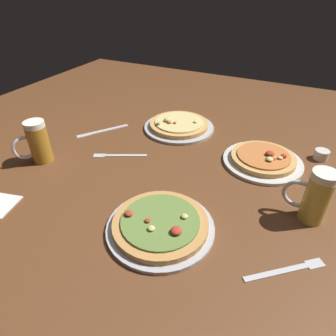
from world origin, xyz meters
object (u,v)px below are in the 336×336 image
object	(u,v)px
pizza_plate_near	(160,225)
beer_mug_dark	(315,197)
beer_mug_amber	(37,142)
knife_right	(103,131)
pizza_plate_side	(263,159)
fork_left	(287,270)
pizza_plate_far	(179,125)
fork_spare	(119,155)
ramekin_sauce	(321,155)

from	to	relation	value
pizza_plate_near	beer_mug_dark	distance (m)	0.43
beer_mug_amber	knife_right	world-z (taller)	beer_mug_amber
pizza_plate_side	fork_left	bearing A→B (deg)	-72.30
pizza_plate_far	fork_left	bearing A→B (deg)	-46.68
beer_mug_dark	fork_spare	bearing A→B (deg)	176.36
beer_mug_dark	knife_right	bearing A→B (deg)	167.88
ramekin_sauce	fork_left	bearing A→B (deg)	-94.81
fork_left	knife_right	distance (m)	0.93
beer_mug_amber	fork_left	size ratio (longest dim) A/B	0.91
pizza_plate_near	pizza_plate_far	distance (m)	0.62
pizza_plate_far	knife_right	xyz separation A→B (m)	(-0.30, -0.17, -0.01)
pizza_plate_near	pizza_plate_side	distance (m)	0.50
beer_mug_amber	fork_left	xyz separation A→B (m)	(0.90, -0.11, -0.08)
knife_right	fork_left	bearing A→B (deg)	-25.60
beer_mug_amber	knife_right	bearing A→B (deg)	78.72
ramekin_sauce	fork_left	size ratio (longest dim) A/B	0.30
fork_left	fork_spare	size ratio (longest dim) A/B	0.90
knife_right	pizza_plate_side	bearing A→B (deg)	4.16
pizza_plate_near	knife_right	xyz separation A→B (m)	(-0.50, 0.41, -0.01)
fork_spare	fork_left	bearing A→B (deg)	-21.50
pizza_plate_far	ramekin_sauce	distance (m)	0.59
beer_mug_dark	fork_spare	xyz separation A→B (m)	(-0.69, 0.04, -0.08)
pizza_plate_far	pizza_plate_side	distance (m)	0.42
knife_right	beer_mug_dark	bearing A→B (deg)	-12.12
beer_mug_dark	fork_left	xyz separation A→B (m)	(-0.03, -0.21, -0.08)
pizza_plate_near	ramekin_sauce	distance (m)	0.70
pizza_plate_near	beer_mug_amber	bearing A→B (deg)	168.14
beer_mug_amber	fork_spare	distance (m)	0.29
pizza_plate_near	pizza_plate_far	size ratio (longest dim) A/B	0.96
beer_mug_dark	ramekin_sauce	distance (m)	0.37
pizza_plate_near	ramekin_sauce	bearing A→B (deg)	57.10
pizza_plate_near	ramekin_sauce	size ratio (longest dim) A/B	5.66
pizza_plate_far	beer_mug_amber	size ratio (longest dim) A/B	1.98
fork_left	pizza_plate_side	bearing A→B (deg)	107.70
beer_mug_dark	pizza_plate_near	bearing A→B (deg)	-148.01
pizza_plate_side	fork_spare	world-z (taller)	pizza_plate_side
pizza_plate_near	knife_right	distance (m)	0.65
fork_spare	beer_mug_dark	bearing A→B (deg)	-3.64
knife_right	fork_spare	distance (m)	0.23
beer_mug_amber	fork_spare	bearing A→B (deg)	32.52
fork_spare	knife_right	bearing A→B (deg)	141.80
beer_mug_amber	ramekin_sauce	size ratio (longest dim) A/B	3.00
beer_mug_amber	fork_left	distance (m)	0.90
pizza_plate_side	fork_left	world-z (taller)	pizza_plate_side
pizza_plate_near	pizza_plate_far	world-z (taller)	pizza_plate_far
pizza_plate_side	knife_right	world-z (taller)	pizza_plate_side
pizza_plate_far	beer_mug_dark	size ratio (longest dim) A/B	1.93
knife_right	beer_mug_amber	bearing A→B (deg)	-101.28
pizza_plate_side	beer_mug_amber	bearing A→B (deg)	-155.27
beer_mug_dark	knife_right	xyz separation A→B (m)	(-0.87, 0.19, -0.08)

